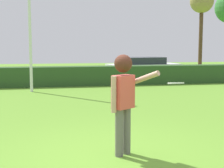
% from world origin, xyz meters
% --- Properties ---
extents(ground_plane, '(60.00, 60.00, 0.00)m').
position_xyz_m(ground_plane, '(0.00, 0.00, 0.00)').
color(ground_plane, '#60942D').
extents(person, '(0.80, 0.57, 1.78)m').
position_xyz_m(person, '(0.22, 0.07, 1.11)').
color(person, '#67615F').
rests_on(person, ground).
extents(frisbee, '(0.27, 0.27, 0.05)m').
position_xyz_m(frisbee, '(1.01, -0.34, 1.31)').
color(frisbee, white).
extents(hedge_row, '(20.33, 0.90, 0.92)m').
position_xyz_m(hedge_row, '(0.00, 10.37, 0.46)').
color(hedge_row, '#2C4C23').
rests_on(hedge_row, ground).
extents(parked_car_white, '(4.36, 2.18, 1.25)m').
position_xyz_m(parked_car_white, '(4.46, 13.08, 0.69)').
color(parked_car_white, white).
rests_on(parked_car_white, ground).
extents(maple_tree, '(1.70, 1.70, 5.93)m').
position_xyz_m(maple_tree, '(9.88, 16.90, 4.90)').
color(maple_tree, '#513524').
rests_on(maple_tree, ground).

